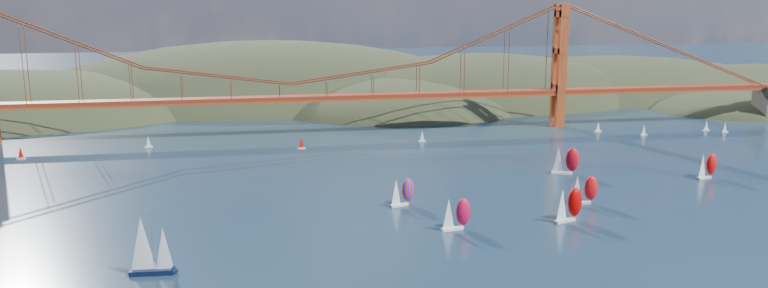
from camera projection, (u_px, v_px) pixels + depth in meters
headlands at (363, 119)px, 426.19m from camera, size 725.00×225.00×96.00m
bridge at (286, 60)px, 314.29m from camera, size 552.00×12.00×55.00m
sloop_navy at (148, 246)px, 166.10m from camera, size 9.84×5.72×15.11m
racer_0 at (456, 213)px, 196.76m from camera, size 8.53×4.48×9.57m
racer_1 at (568, 204)px, 203.58m from camera, size 9.34×6.01×10.45m
racer_2 at (584, 189)px, 220.08m from camera, size 8.34×3.46×9.54m
racer_3 at (565, 160)px, 254.16m from camera, size 9.32×5.57×10.44m
racer_4 at (707, 165)px, 248.56m from camera, size 8.47×5.32×9.47m
racer_rwb at (402, 192)px, 218.04m from camera, size 8.08×5.16×9.03m
distant_boat_2 at (21, 153)px, 276.27m from camera, size 3.00×2.00×4.70m
distant_boat_3 at (148, 142)px, 295.31m from camera, size 3.00×2.00×4.70m
distant_boat_4 at (598, 127)px, 326.46m from camera, size 3.00×2.00×4.70m
distant_boat_5 at (644, 130)px, 318.92m from camera, size 3.00×2.00×4.70m
distant_boat_6 at (706, 125)px, 329.33m from camera, size 3.00×2.00×4.70m
distant_boat_7 at (725, 127)px, 325.40m from camera, size 3.00×2.00×4.70m
distant_boat_8 at (422, 136)px, 306.15m from camera, size 3.00×2.00×4.70m
distant_boat_9 at (302, 143)px, 293.41m from camera, size 3.00×2.00×4.70m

